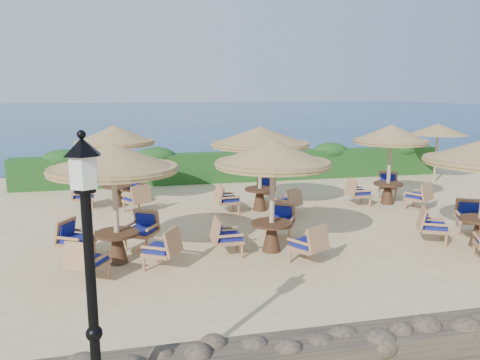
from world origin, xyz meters
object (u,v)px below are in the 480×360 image
Objects in this scene: lamp_post at (92,303)px; cafe_set_3 at (115,151)px; cafe_set_0 at (114,182)px; cafe_set_1 at (272,173)px; extra_parasol at (438,129)px; cafe_set_4 at (260,149)px; cafe_set_5 at (390,150)px.

cafe_set_3 is at bearing 90.66° from lamp_post.
lamp_post is 1.19× the size of cafe_set_0.
cafe_set_0 is (0.04, 5.32, 0.27)m from lamp_post.
cafe_set_1 is at bearing -55.00° from cafe_set_3.
extra_parasol is at bearing 28.00° from cafe_set_0.
cafe_set_1 is (3.53, -0.01, 0.07)m from cafe_set_0.
cafe_set_3 and cafe_set_4 have the same top height.
extra_parasol is at bearing 6.34° from cafe_set_3.
cafe_set_5 is (-3.90, -3.04, -0.36)m from extra_parasol.
cafe_set_3 reaches higher than extra_parasol.
cafe_set_4 is (4.42, -1.52, 0.12)m from cafe_set_3.
cafe_set_0 is at bearing -157.21° from cafe_set_5.
cafe_set_3 is (-3.69, 5.28, -0.04)m from cafe_set_1.
cafe_set_4 is at bearing 178.57° from cafe_set_5.
cafe_set_0 reaches higher than extra_parasol.
cafe_set_1 is at bearing -100.93° from cafe_set_4.
extra_parasol is 4.96m from cafe_set_5.
lamp_post is at bearing -90.45° from cafe_set_0.
cafe_set_0 is 1.00× the size of cafe_set_3.
cafe_set_5 is (5.13, 3.65, -0.07)m from cafe_set_1.
extra_parasol is 12.80m from cafe_set_3.
cafe_set_3 is 4.67m from cafe_set_4.
cafe_set_5 is at bearing -1.43° from cafe_set_4.
cafe_set_1 is (-9.03, -6.69, -0.29)m from extra_parasol.
cafe_set_5 is at bearing -10.45° from cafe_set_3.
cafe_set_0 is 3.53m from cafe_set_1.
cafe_set_3 is 1.00× the size of cafe_set_5.
cafe_set_4 is at bearing 41.36° from cafe_set_0.
cafe_set_1 is 1.00× the size of cafe_set_5.
cafe_set_3 is (-12.72, -1.41, -0.32)m from extra_parasol.
cafe_set_0 is at bearing -138.64° from cafe_set_4.
lamp_post reaches higher than cafe_set_1.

